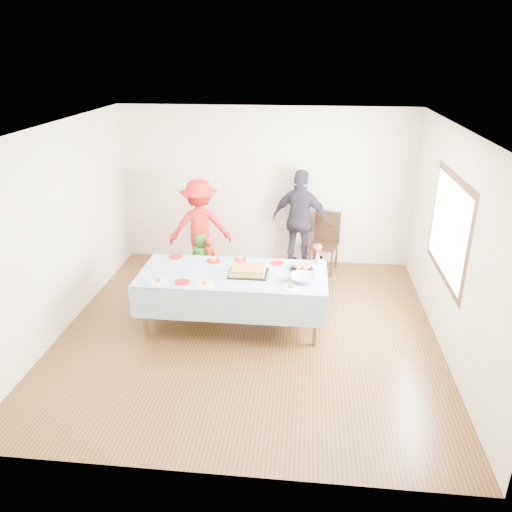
{
  "coord_description": "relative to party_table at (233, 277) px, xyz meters",
  "views": [
    {
      "loc": [
        0.72,
        -5.84,
        3.55
      ],
      "look_at": [
        0.07,
        0.3,
        0.98
      ],
      "focal_mm": 35.0,
      "sensor_mm": 36.0,
      "label": 1
    }
  ],
  "objects": [
    {
      "name": "ground",
      "position": [
        0.23,
        -0.15,
        -0.72
      ],
      "size": [
        5.0,
        5.0,
        0.0
      ],
      "primitive_type": "plane",
      "color": "#442D13",
      "rests_on": "ground"
    },
    {
      "name": "room_walls",
      "position": [
        0.28,
        -0.15,
        1.05
      ],
      "size": [
        5.04,
        5.04,
        2.72
      ],
      "color": "beige",
      "rests_on": "ground"
    },
    {
      "name": "party_table",
      "position": [
        0.0,
        0.0,
        0.0
      ],
      "size": [
        2.5,
        1.1,
        0.78
      ],
      "color": "#53361C",
      "rests_on": "ground"
    },
    {
      "name": "birthday_cake",
      "position": [
        0.21,
        -0.01,
        0.1
      ],
      "size": [
        0.52,
        0.4,
        0.09
      ],
      "color": "black",
      "rests_on": "party_table"
    },
    {
      "name": "rolls_tray",
      "position": [
        0.91,
        0.21,
        0.1
      ],
      "size": [
        0.32,
        0.32,
        0.1
      ],
      "color": "black",
      "rests_on": "party_table"
    },
    {
      "name": "punch_bowl",
      "position": [
        0.94,
        -0.15,
        0.1
      ],
      "size": [
        0.34,
        0.34,
        0.08
      ],
      "primitive_type": "imported",
      "color": "silver",
      "rests_on": "party_table"
    },
    {
      "name": "party_hat",
      "position": [
        1.12,
        0.46,
        0.14
      ],
      "size": [
        0.1,
        0.1,
        0.17
      ],
      "primitive_type": "cone",
      "color": "white",
      "rests_on": "party_table"
    },
    {
      "name": "fork_pile",
      "position": [
        0.69,
        -0.13,
        0.09
      ],
      "size": [
        0.24,
        0.18,
        0.07
      ],
      "primitive_type": null,
      "color": "white",
      "rests_on": "party_table"
    },
    {
      "name": "plate_red_far_a",
      "position": [
        -0.9,
        0.45,
        0.06
      ],
      "size": [
        0.19,
        0.19,
        0.01
      ],
      "primitive_type": "cylinder",
      "color": "#B4120D",
      "rests_on": "party_table"
    },
    {
      "name": "plate_red_far_b",
      "position": [
        -0.33,
        0.36,
        0.06
      ],
      "size": [
        0.2,
        0.2,
        0.01
      ],
      "primitive_type": "cylinder",
      "color": "#B4120D",
      "rests_on": "party_table"
    },
    {
      "name": "plate_red_far_c",
      "position": [
        0.04,
        0.44,
        0.06
      ],
      "size": [
        0.18,
        0.18,
        0.01
      ],
      "primitive_type": "cylinder",
      "color": "#B4120D",
      "rests_on": "party_table"
    },
    {
      "name": "plate_red_far_d",
      "position": [
        0.57,
        0.39,
        0.06
      ],
      "size": [
        0.18,
        0.18,
        0.01
      ],
      "primitive_type": "cylinder",
      "color": "#B4120D",
      "rests_on": "party_table"
    },
    {
      "name": "plate_red_near",
      "position": [
        -0.6,
        -0.35,
        0.06
      ],
      "size": [
        0.19,
        0.19,
        0.01
      ],
      "primitive_type": "cylinder",
      "color": "#B4120D",
      "rests_on": "party_table"
    },
    {
      "name": "plate_white_left",
      "position": [
        -0.91,
        -0.39,
        0.06
      ],
      "size": [
        0.21,
        0.21,
        0.01
      ],
      "primitive_type": "cylinder",
      "color": "white",
      "rests_on": "party_table"
    },
    {
      "name": "plate_white_mid",
      "position": [
        -0.3,
        -0.4,
        0.06
      ],
      "size": [
        0.24,
        0.24,
        0.01
      ],
      "primitive_type": "cylinder",
      "color": "white",
      "rests_on": "party_table"
    },
    {
      "name": "plate_white_right",
      "position": [
        0.78,
        -0.38,
        0.06
      ],
      "size": [
        0.21,
        0.21,
        0.01
      ],
      "primitive_type": "cylinder",
      "color": "white",
      "rests_on": "party_table"
    },
    {
      "name": "dining_chair",
      "position": [
        1.29,
        2.03,
        -0.16
      ],
      "size": [
        0.53,
        0.53,
        1.01
      ],
      "rotation": [
        0.0,
        0.0,
        -0.25
      ],
      "color": "black",
      "rests_on": "ground"
    },
    {
      "name": "toddler_left",
      "position": [
        -0.57,
        1.31,
        -0.33
      ],
      "size": [
        0.34,
        0.28,
        0.79
      ],
      "primitive_type": "imported",
      "rotation": [
        0.0,
        0.0,
        2.76
      ],
      "color": "red",
      "rests_on": "ground"
    },
    {
      "name": "toddler_mid",
      "position": [
        -0.72,
        1.38,
        -0.33
      ],
      "size": [
        0.43,
        0.31,
        0.8
      ],
      "primitive_type": "imported",
      "rotation": [
        0.0,
        0.0,
        2.98
      ],
      "color": "#337A28",
      "rests_on": "ground"
    },
    {
      "name": "toddler_right",
      "position": [
        1.11,
        1.06,
        -0.31
      ],
      "size": [
        0.5,
        0.45,
        0.83
      ],
      "primitive_type": "imported",
      "rotation": [
        0.0,
        0.0,
        3.56
      ],
      "color": "#CE7360",
      "rests_on": "ground"
    },
    {
      "name": "adult_left",
      "position": [
        -0.8,
        1.7,
        0.08
      ],
      "size": [
        1.14,
        0.8,
        1.61
      ],
      "primitive_type": "imported",
      "rotation": [
        0.0,
        0.0,
        3.35
      ],
      "color": "red",
      "rests_on": "ground"
    },
    {
      "name": "adult_right",
      "position": [
        0.85,
        2.05,
        0.14
      ],
      "size": [
        1.09,
        0.7,
        1.73
      ],
      "primitive_type": "imported",
      "rotation": [
        0.0,
        0.0,
        2.84
      ],
      "color": "#2D2838",
      "rests_on": "ground"
    }
  ]
}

